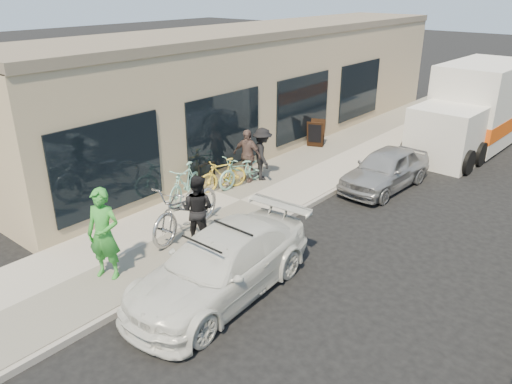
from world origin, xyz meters
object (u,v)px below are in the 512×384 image
Objects in this scene: tandem_bike at (187,208)px; man_standing at (198,209)px; sandwich_board at (316,133)px; bystander_a at (262,154)px; bystander_b at (247,155)px; cruiser_bike_c at (223,175)px; cruiser_bike_a at (185,184)px; woman_rider at (104,234)px; sedan_white at (221,265)px; moving_truck at (474,111)px; bike_rack at (207,174)px; sedan_silver at (385,169)px; cruiser_bike_b at (242,170)px.

man_standing is (0.51, -0.13, 0.16)m from tandem_bike.
sandwich_board is 0.38× the size of tandem_bike.
bystander_a is 1.00× the size of bystander_b.
bystander_b is at bearing 104.96° from cruiser_bike_c.
bystander_b is at bearing 64.84° from cruiser_bike_a.
woman_rider is at bearing -86.07° from cruiser_bike_a.
sedan_white is at bearing -90.16° from sandwich_board.
moving_truck reaches higher than tandem_bike.
man_standing is (0.34, 2.19, -0.14)m from woman_rider.
man_standing reaches higher than cruiser_bike_a.
cruiser_bike_a is 1.11× the size of bystander_b.
bystander_a reaches higher than bike_rack.
cruiser_bike_a is at bearing 88.70° from woman_rider.
cruiser_bike_c is (-3.39, 3.64, -0.03)m from sedan_white.
sedan_silver reaches higher than cruiser_bike_b.
sedan_silver is at bearing 45.85° from bike_rack.
man_standing is at bearing -48.42° from bike_rack.
sedan_silver is 5.85m from cruiser_bike_a.
tandem_bike is 3.95m from bystander_a.
man_standing is 1.03× the size of bystander_b.
cruiser_bike_a is 1.11× the size of bystander_a.
tandem_bike is (-2.18, 1.15, 0.17)m from sedan_white.
sandwich_board is 6.40m from cruiser_bike_a.
man_standing is at bearing 148.10° from bystander_a.
sandwich_board is at bearing 74.46° from woman_rider.
moving_truck reaches higher than bike_rack.
sedan_silver reaches higher than bike_rack.
bystander_a is (-0.88, 3.85, 0.14)m from tandem_bike.
sedan_white is 1.98m from man_standing.
tandem_bike is at bearing -60.81° from cruiser_bike_a.
cruiser_bike_b is (-1.54, 3.23, -0.34)m from man_standing.
bystander_a is at bearing 74.73° from woman_rider.
moving_truck is (4.13, 3.98, 0.70)m from sandwich_board.
woman_rider is 1.07× the size of cruiser_bike_b.
moving_truck is 2.51× the size of tandem_bike.
sedan_silver is 6.27m from tandem_bike.
moving_truck is (0.48, 12.73, 0.71)m from sedan_white.
bike_rack is 10.33m from moving_truck.
cruiser_bike_a is (-1.54, 3.52, -0.42)m from woman_rider.
tandem_bike is (-2.66, -11.58, -0.54)m from moving_truck.
bystander_a is at bearing 44.79° from bystander_b.
moving_truck is 11.91m from man_standing.
sandwich_board is at bearing 84.91° from bystander_b.
tandem_bike reaches higher than cruiser_bike_a.
moving_truck is 9.28m from cruiser_bike_b.
sedan_silver is 6.25m from man_standing.
sedan_silver is 2.21× the size of bystander_b.
sandwich_board is 7.74m from tandem_bike.
man_standing is 0.92× the size of cruiser_bike_a.
sedan_white is 1.80× the size of tandem_bike.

